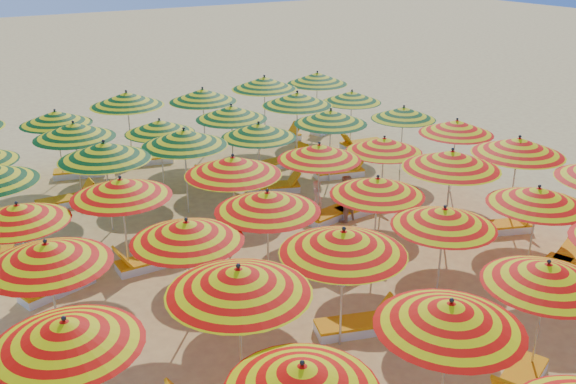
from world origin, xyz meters
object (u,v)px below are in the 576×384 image
object	(u,v)px
umbrella_39	(231,112)
beachgoer_a	(317,201)
umbrella_19	(187,231)
lounger_33	(281,138)
umbrella_9	(547,274)
lounger_13	(548,272)
lounger_26	(67,201)
lounger_32	(148,159)
umbrella_23	(519,146)
umbrella_47	(317,78)
lounger_17	(358,265)
lounger_16	(248,292)
umbrella_12	(66,333)
umbrella_34	(331,117)
lounger_14	(573,251)
umbrella_20	(267,201)
umbrella_37	(74,130)
lounger_22	(363,207)
umbrella_35	(404,113)
lounger_29	(361,144)
umbrella_27	(319,152)
lounger_20	(149,262)
umbrella_46	(264,83)
umbrella_24	(18,213)
umbrella_7	(302,377)
umbrella_32	(184,138)
umbrella_38	(160,127)
umbrella_44	(127,99)
umbrella_13	(239,280)
lounger_9	(518,382)
lounger_15	(32,363)
lounger_24	(275,187)
umbrella_15	(444,217)
umbrella_22	(452,160)
umbrella_45	(203,95)
lounger_31	(81,172)
umbrella_31	(104,151)
umbrella_29	(457,127)
lounger_25	(340,172)
lounger_12	(358,325)
lounger_21	(333,214)
umbrella_33	(259,130)
lounger_18	(503,226)
lounger_28	(286,161)
lounger_19	(55,287)
umbrella_26	(233,166)
beachgoer_b	(345,199)
lounger_27	(219,175)

from	to	relation	value
umbrella_39	beachgoer_a	bearing A→B (deg)	-86.07
umbrella_19	lounger_33	world-z (taller)	umbrella_19
umbrella_9	umbrella_19	xyz separation A→B (m)	(-4.83, 4.89, 0.05)
lounger_13	lounger_33	size ratio (longest dim) A/B	1.05
lounger_26	lounger_32	size ratio (longest dim) A/B	0.96
umbrella_23	beachgoer_a	xyz separation A→B (m)	(-4.60, 3.00, -1.72)
umbrella_47	lounger_17	world-z (taller)	umbrella_47
lounger_17	lounger_16	bearing A→B (deg)	162.44
umbrella_23	lounger_33	distance (m)	10.64
umbrella_12	umbrella_34	xyz separation A→B (m)	(10.32, 7.94, 0.06)
umbrella_47	lounger_14	world-z (taller)	umbrella_47
umbrella_20	umbrella_37	world-z (taller)	umbrella_37
lounger_22	umbrella_34	bearing A→B (deg)	74.25
umbrella_35	lounger_29	size ratio (longest dim) A/B	1.52
umbrella_27	lounger_32	distance (m)	8.26
lounger_20	umbrella_27	bearing A→B (deg)	179.69
umbrella_12	umbrella_46	size ratio (longest dim) A/B	0.96
umbrella_9	umbrella_24	world-z (taller)	umbrella_9
umbrella_7	umbrella_32	distance (m)	10.88
beachgoer_a	umbrella_12	bearing A→B (deg)	136.07
umbrella_38	lounger_33	xyz separation A→B (m)	(5.92, 2.43, -1.94)
umbrella_44	lounger_14	distance (m)	15.07
umbrella_13	lounger_9	size ratio (longest dim) A/B	1.51
lounger_15	lounger_32	size ratio (longest dim) A/B	1.00
lounger_29	lounger_24	bearing A→B (deg)	30.15
umbrella_15	umbrella_47	bearing A→B (deg)	67.95
lounger_13	umbrella_12	bearing A→B (deg)	-18.06
lounger_32	umbrella_22	bearing A→B (deg)	127.40
umbrella_45	lounger_31	distance (m)	5.09
umbrella_31	lounger_13	bearing A→B (deg)	-44.63
umbrella_29	lounger_25	size ratio (longest dim) A/B	1.52
umbrella_44	lounger_15	bearing A→B (deg)	-117.40
umbrella_29	lounger_12	xyz separation A→B (m)	(-7.36, -4.83, -2.02)
umbrella_22	umbrella_23	xyz separation A→B (m)	(2.40, -0.10, -0.01)
lounger_17	lounger_21	distance (m)	3.22
umbrella_7	umbrella_33	size ratio (longest dim) A/B	1.00
lounger_18	umbrella_12	bearing A→B (deg)	-149.53
lounger_18	lounger_28	distance (m)	8.32
lounger_21	lounger_19	bearing A→B (deg)	169.58
lounger_12	lounger_17	size ratio (longest dim) A/B	1.01
umbrella_13	umbrella_26	bearing A→B (deg)	64.36
beachgoer_b	lounger_28	bearing A→B (deg)	-112.81
lounger_26	lounger_16	bearing A→B (deg)	-73.29
lounger_17	umbrella_31	bearing A→B (deg)	116.86
umbrella_9	umbrella_13	size ratio (longest dim) A/B	1.10
umbrella_23	lounger_28	xyz separation A→B (m)	(-2.78, 7.76, -2.21)
lounger_27	lounger_31	bearing A→B (deg)	-51.99
umbrella_46	lounger_29	xyz separation A→B (m)	(2.85, -2.58, -2.25)
umbrella_22	lounger_12	world-z (taller)	umbrella_22
lounger_22	lounger_32	xyz separation A→B (m)	(-4.02, 7.63, 0.00)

